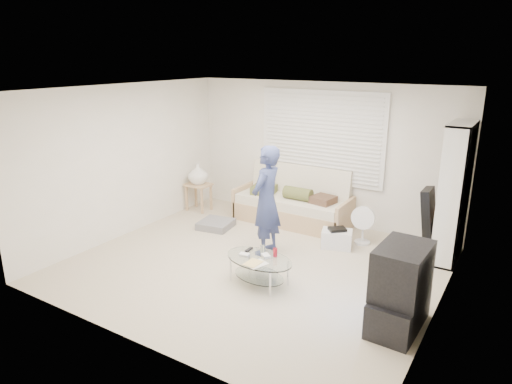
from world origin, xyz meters
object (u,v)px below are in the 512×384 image
Objects in this scene: bookshelf at (454,193)px; coffee_table at (259,263)px; futon_sofa at (293,205)px; tv_unit at (400,289)px.

coffee_table is at bearing -132.67° from bookshelf.
bookshelf reaches higher than futon_sofa.
tv_unit is at bearing -42.96° from futon_sofa.
bookshelf is at bearing -3.65° from futon_sofa.
futon_sofa is 1.02× the size of bookshelf.
futon_sofa is at bearing 176.35° from bookshelf.
coffee_table is at bearing 178.25° from tv_unit.
bookshelf is 1.95× the size of coffee_table.
tv_unit reaches higher than coffee_table.
coffee_table is (-1.97, -2.14, -0.73)m from bookshelf.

